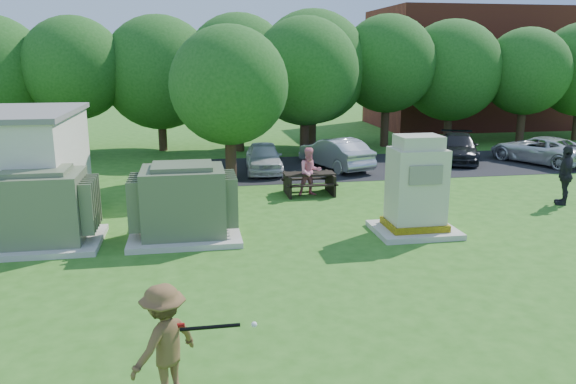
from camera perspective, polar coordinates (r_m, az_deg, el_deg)
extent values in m
plane|color=#2D6619|center=(11.90, 3.37, -10.64)|extent=(120.00, 120.00, 0.00)
cube|color=maroon|center=(42.80, 19.20, 11.76)|extent=(15.00, 8.00, 8.00)
cube|color=#232326|center=(26.32, 11.55, 2.71)|extent=(20.00, 6.00, 0.01)
cube|color=beige|center=(16.29, -23.57, -4.71)|extent=(3.00, 2.40, 0.15)
cube|color=#5F6B4C|center=(16.02, -23.90, -1.40)|extent=(2.20, 1.80, 1.80)
cube|color=#5F6B4C|center=(15.82, -24.23, 1.96)|extent=(1.60, 1.30, 0.12)
cube|color=#5F6B4C|center=(15.75, -19.43, -1.14)|extent=(0.32, 1.50, 1.35)
cube|color=beige|center=(15.80, -10.40, -4.31)|extent=(3.00, 2.40, 0.15)
cube|color=#546043|center=(15.53, -10.56, -0.89)|extent=(2.20, 1.80, 1.80)
cube|color=#546043|center=(15.32, -10.71, 2.59)|extent=(1.60, 1.30, 0.12)
cube|color=#546043|center=(15.60, -15.23, -0.98)|extent=(0.32, 1.50, 1.35)
cube|color=#546043|center=(15.55, -5.88, -0.60)|extent=(0.32, 1.50, 1.35)
cube|color=beige|center=(16.37, 12.67, -3.78)|extent=(2.28, 1.87, 0.16)
cube|color=yellow|center=(16.32, 12.70, -3.20)|extent=(1.61, 1.30, 0.19)
cube|color=beige|center=(16.03, 12.91, 0.67)|extent=(1.45, 1.14, 2.07)
cube|color=beige|center=(15.81, 13.15, 4.97)|extent=(1.19, 0.93, 0.36)
cube|color=gray|center=(15.40, 13.85, 1.67)|extent=(0.93, 0.04, 0.52)
cube|color=black|center=(20.22, 2.17, 1.87)|extent=(1.84, 0.71, 0.06)
cube|color=black|center=(20.82, 1.84, 1.36)|extent=(1.84, 0.26, 0.05)
cube|color=black|center=(19.75, 2.50, 0.67)|extent=(1.84, 0.26, 0.05)
cube|color=black|center=(20.15, -0.06, 0.74)|extent=(0.08, 1.38, 0.76)
cube|color=black|center=(20.48, 4.34, 0.91)|extent=(0.08, 1.38, 0.76)
imported|color=brown|center=(8.52, -12.44, -14.74)|extent=(1.28, 1.27, 1.77)
imported|color=pink|center=(20.02, 2.24, 2.07)|extent=(0.88, 0.71, 1.73)
imported|color=#222227|center=(20.95, 26.34, 1.55)|extent=(1.00, 1.27, 2.01)
imported|color=silver|center=(24.20, -2.48, 3.55)|extent=(1.78, 3.84, 1.27)
imported|color=#ACADB1|center=(25.01, 4.85, 3.95)|extent=(2.70, 4.40, 1.37)
imported|color=black|center=(27.93, 16.86, 4.33)|extent=(3.40, 4.72, 1.27)
imported|color=silver|center=(28.74, 24.16, 3.95)|extent=(3.74, 4.96, 1.25)
cylinder|color=black|center=(8.23, -7.92, -13.45)|extent=(0.85, 0.06, 0.06)
cylinder|color=maroon|center=(8.35, -11.22, -13.17)|extent=(0.22, 0.06, 0.06)
sphere|color=white|center=(8.57, -3.46, -13.30)|extent=(0.09, 0.09, 0.09)
cylinder|color=#47301E|center=(30.05, -20.42, 6.16)|extent=(0.44, 0.44, 2.80)
sphere|color=#235B1C|center=(29.85, -20.89, 11.68)|extent=(5.00, 5.00, 5.00)
cylinder|color=#47301E|center=(30.41, -12.65, 6.29)|extent=(0.44, 0.44, 2.30)
sphere|color=#235B1C|center=(30.19, -12.94, 11.74)|extent=(5.80, 5.80, 5.80)
cylinder|color=#47301E|center=(29.57, -4.93, 6.76)|extent=(0.44, 0.44, 2.70)
sphere|color=#235B1C|center=(29.36, -5.05, 12.52)|extent=(5.40, 5.40, 5.40)
cylinder|color=#47301E|center=(30.77, 2.46, 6.88)|extent=(0.44, 0.44, 2.50)
sphere|color=#235B1C|center=(30.55, 2.52, 12.57)|extent=(6.00, 6.00, 6.00)
cylinder|color=#47301E|center=(31.46, 9.82, 7.21)|extent=(0.44, 0.44, 2.90)
sphere|color=#235B1C|center=(31.27, 10.05, 12.70)|extent=(5.20, 5.20, 5.20)
cylinder|color=#47301E|center=(33.58, 15.95, 6.86)|extent=(0.44, 0.44, 2.40)
sphere|color=#235B1C|center=(33.38, 16.28, 11.76)|extent=(5.60, 5.60, 5.60)
cylinder|color=#47301E|center=(34.72, 22.60, 6.71)|extent=(0.44, 0.44, 2.60)
sphere|color=#235B1C|center=(34.55, 23.02, 11.22)|extent=(4.80, 4.80, 4.80)
cylinder|color=#47301E|center=(22.40, -5.84, 4.13)|extent=(0.44, 0.44, 2.40)
sphere|color=#235B1C|center=(22.12, -6.00, 10.73)|extent=(4.60, 4.60, 4.60)
cylinder|color=#47301E|center=(27.84, 1.67, 6.27)|extent=(0.44, 0.44, 2.60)
sphere|color=#235B1C|center=(27.61, 1.72, 12.16)|extent=(5.20, 5.20, 5.20)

